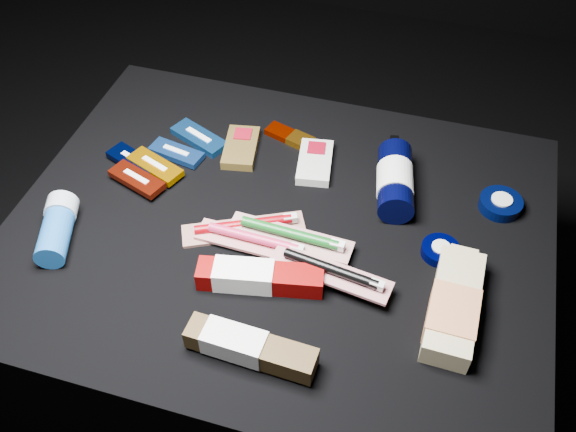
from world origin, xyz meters
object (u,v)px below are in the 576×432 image
(bodywash_bottle, at_px, (453,308))
(toothpaste_carton_red, at_px, (254,277))
(deodorant_stick, at_px, (57,228))
(lotion_bottle, at_px, (395,180))

(bodywash_bottle, distance_m, toothpaste_carton_red, 0.33)
(bodywash_bottle, height_order, deodorant_stick, deodorant_stick)
(lotion_bottle, height_order, bodywash_bottle, lotion_bottle)
(deodorant_stick, distance_m, toothpaste_carton_red, 0.37)
(lotion_bottle, bearing_deg, bodywash_bottle, -71.46)
(toothpaste_carton_red, bearing_deg, lotion_bottle, 45.39)
(lotion_bottle, relative_size, bodywash_bottle, 0.97)
(deodorant_stick, xyz_separation_m, toothpaste_carton_red, (0.37, 0.00, -0.01))
(bodywash_bottle, bearing_deg, lotion_bottle, 120.50)
(deodorant_stick, bearing_deg, toothpaste_carton_red, -19.02)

